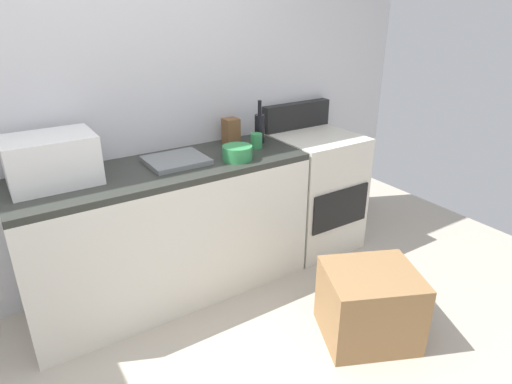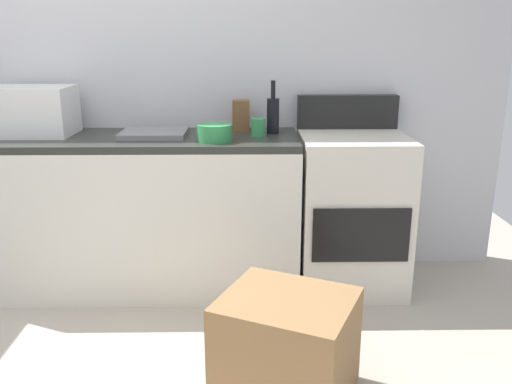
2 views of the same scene
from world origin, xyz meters
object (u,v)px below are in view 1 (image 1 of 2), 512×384
object	(u,v)px
stove_oven	(314,189)
coffee_mug	(256,141)
wine_bottle	(260,127)
microwave	(51,160)
knife_block	(231,131)
cardboard_box_medium	(369,305)
mixing_bowl	(237,153)

from	to	relation	value
stove_oven	coffee_mug	distance (m)	0.73
stove_oven	wine_bottle	bearing A→B (deg)	169.14
wine_bottle	coffee_mug	size ratio (longest dim) A/B	3.00
stove_oven	microwave	world-z (taller)	microwave
stove_oven	coffee_mug	xyz separation A→B (m)	(-0.54, -0.00, 0.48)
stove_oven	knife_block	bearing A→B (deg)	164.92
wine_bottle	cardboard_box_medium	size ratio (longest dim) A/B	0.58
wine_bottle	cardboard_box_medium	xyz separation A→B (m)	(0.01, -1.14, -0.79)
cardboard_box_medium	wine_bottle	bearing A→B (deg)	90.55
wine_bottle	cardboard_box_medium	distance (m)	1.38
coffee_mug	cardboard_box_medium	xyz separation A→B (m)	(0.10, -1.04, -0.73)
stove_oven	microwave	bearing A→B (deg)	178.01
microwave	wine_bottle	size ratio (longest dim) A/B	1.53
mixing_bowl	cardboard_box_medium	distance (m)	1.21
wine_bottle	coffee_mug	distance (m)	0.14
stove_oven	cardboard_box_medium	xyz separation A→B (m)	(-0.45, -1.05, -0.25)
coffee_mug	stove_oven	bearing A→B (deg)	0.32
wine_bottle	cardboard_box_medium	world-z (taller)	wine_bottle
stove_oven	microwave	distance (m)	1.91
mixing_bowl	cardboard_box_medium	size ratio (longest dim) A/B	0.37
knife_block	mixing_bowl	xyz separation A→B (m)	(-0.14, -0.32, -0.04)
microwave	wine_bottle	bearing A→B (deg)	1.02
stove_oven	coffee_mug	bearing A→B (deg)	-179.68
microwave	knife_block	distance (m)	1.19
stove_oven	mixing_bowl	bearing A→B (deg)	-169.48
microwave	mixing_bowl	distance (m)	1.07
coffee_mug	wine_bottle	bearing A→B (deg)	46.55
wine_bottle	stove_oven	bearing A→B (deg)	-10.86
microwave	mixing_bowl	bearing A→B (deg)	-11.27
stove_oven	microwave	xyz separation A→B (m)	(-1.82, 0.06, 0.57)
cardboard_box_medium	knife_block	bearing A→B (deg)	99.04
stove_oven	cardboard_box_medium	size ratio (longest dim) A/B	2.14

